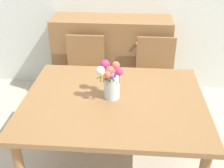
% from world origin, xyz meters
% --- Properties ---
extents(ground_plane, '(12.00, 12.00, 0.00)m').
position_xyz_m(ground_plane, '(0.00, 0.00, 0.00)').
color(ground_plane, '#B7AD99').
extents(dining_table, '(1.41, 1.12, 0.75)m').
position_xyz_m(dining_table, '(0.00, 0.00, 0.66)').
color(dining_table, olive).
rests_on(dining_table, ground_plane).
extents(chair_left, '(0.42, 0.42, 0.90)m').
position_xyz_m(chair_left, '(-0.39, 0.90, 0.52)').
color(chair_left, olive).
rests_on(chair_left, ground_plane).
extents(chair_right, '(0.42, 0.42, 0.90)m').
position_xyz_m(chair_right, '(0.39, 0.90, 0.52)').
color(chair_right, olive).
rests_on(chair_right, ground_plane).
extents(dresser, '(1.40, 0.47, 1.00)m').
position_xyz_m(dresser, '(-0.12, 1.33, 0.50)').
color(dresser, olive).
rests_on(dresser, ground_plane).
extents(flower_vase, '(0.21, 0.22, 0.29)m').
position_xyz_m(flower_vase, '(-0.03, 0.02, 0.90)').
color(flower_vase, silver).
rests_on(flower_vase, dining_table).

